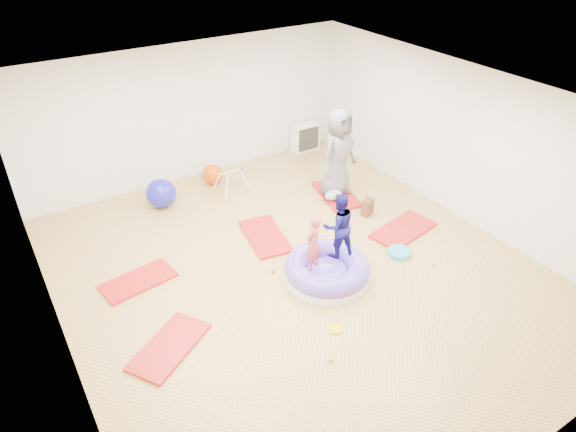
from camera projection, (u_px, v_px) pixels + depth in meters
room at (299, 196)px, 7.53m from camera, size 7.01×8.01×2.81m
gym_mat_front_left at (169, 346)px, 6.87m from camera, size 1.30×1.12×0.05m
gym_mat_mid_left at (139, 281)px, 8.04m from camera, size 1.19×0.71×0.05m
gym_mat_center_back at (265, 236)px, 9.08m from camera, size 0.82×1.32×0.05m
gym_mat_right at (403, 230)px, 9.24m from camera, size 1.34×0.84×0.05m
gym_mat_rear_right at (336, 194)px, 10.34m from camera, size 0.88×1.33×0.05m
inflatable_cushion at (327, 270)px, 8.04m from camera, size 1.34×1.34×0.42m
child_pink at (313, 240)px, 7.55m from camera, size 0.40×0.34×0.92m
child_navy at (339, 223)px, 7.79m from camera, size 0.59×0.50×1.08m
adult_caregiver at (338, 153)px, 9.87m from camera, size 0.97×0.76×1.76m
infant at (335, 195)px, 10.03m from camera, size 0.37×0.37×0.22m
ball_pit_balls at (345, 264)px, 8.38m from camera, size 2.68×3.47×0.07m
exercise_ball_blue at (161, 193)px, 9.85m from camera, size 0.57×0.57×0.57m
exercise_ball_orange at (213, 174)px, 10.66m from camera, size 0.43×0.43×0.43m
infant_play_gym at (232, 178)px, 10.31m from camera, size 0.62×0.59×0.47m
cube_shelf at (305, 137)px, 12.03m from camera, size 0.63×0.31×0.63m
balance_disc at (399, 252)px, 8.64m from camera, size 0.39×0.39×0.09m
backpack at (368, 207)px, 9.68m from camera, size 0.31×0.27×0.31m
yellow_toy at (336, 329)px, 7.17m from camera, size 0.20×0.20×0.03m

